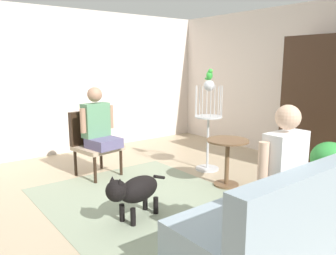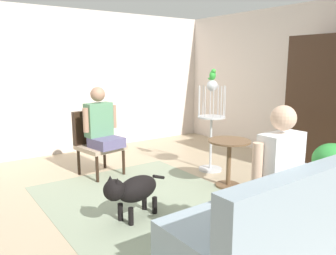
{
  "view_description": "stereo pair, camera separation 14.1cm",
  "coord_description": "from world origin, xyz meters",
  "px_view_note": "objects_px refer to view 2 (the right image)",
  "views": [
    {
      "loc": [
        2.98,
        -2.14,
        1.64
      ],
      "look_at": [
        -0.05,
        0.2,
        0.9
      ],
      "focal_mm": 35.89,
      "sensor_mm": 36.0,
      "label": 1
    },
    {
      "loc": [
        3.07,
        -2.02,
        1.64
      ],
      "look_at": [
        -0.05,
        0.2,
        0.9
      ],
      "focal_mm": 35.89,
      "sensor_mm": 36.0,
      "label": 2
    }
  ],
  "objects_px": {
    "potted_plant": "(331,170)",
    "armoire_cabinet": "(323,106)",
    "parrot": "(213,75)",
    "armchair": "(95,138)",
    "round_end_table": "(229,156)",
    "dog": "(133,190)",
    "person_on_armchair": "(101,124)",
    "person_on_couch": "(275,170)",
    "couch": "(277,226)",
    "bird_cage_stand": "(211,123)"
  },
  "relations": [
    {
      "from": "person_on_couch",
      "to": "person_on_armchair",
      "type": "height_order",
      "value": "person_on_couch"
    },
    {
      "from": "round_end_table",
      "to": "armoire_cabinet",
      "type": "bearing_deg",
      "value": 76.38
    },
    {
      "from": "person_on_armchair",
      "to": "armchair",
      "type": "bearing_deg",
      "value": -169.97
    },
    {
      "from": "couch",
      "to": "person_on_couch",
      "type": "relative_size",
      "value": 2.09
    },
    {
      "from": "potted_plant",
      "to": "bird_cage_stand",
      "type": "bearing_deg",
      "value": -175.77
    },
    {
      "from": "person_on_couch",
      "to": "dog",
      "type": "height_order",
      "value": "person_on_couch"
    },
    {
      "from": "couch",
      "to": "dog",
      "type": "xyz_separation_m",
      "value": [
        -1.36,
        -0.59,
        0.01
      ]
    },
    {
      "from": "person_on_couch",
      "to": "person_on_armchair",
      "type": "relative_size",
      "value": 1.02
    },
    {
      "from": "potted_plant",
      "to": "parrot",
      "type": "bearing_deg",
      "value": -175.77
    },
    {
      "from": "parrot",
      "to": "round_end_table",
      "type": "bearing_deg",
      "value": -23.46
    },
    {
      "from": "round_end_table",
      "to": "potted_plant",
      "type": "height_order",
      "value": "potted_plant"
    },
    {
      "from": "couch",
      "to": "person_on_couch",
      "type": "height_order",
      "value": "person_on_couch"
    },
    {
      "from": "dog",
      "to": "couch",
      "type": "bearing_deg",
      "value": 23.33
    },
    {
      "from": "potted_plant",
      "to": "armoire_cabinet",
      "type": "distance_m",
      "value": 1.47
    },
    {
      "from": "armchair",
      "to": "person_on_couch",
      "type": "bearing_deg",
      "value": 4.66
    },
    {
      "from": "person_on_armchair",
      "to": "dog",
      "type": "bearing_deg",
      "value": -12.84
    },
    {
      "from": "person_on_couch",
      "to": "round_end_table",
      "type": "bearing_deg",
      "value": 146.21
    },
    {
      "from": "potted_plant",
      "to": "person_on_couch",
      "type": "bearing_deg",
      "value": -78.93
    },
    {
      "from": "couch",
      "to": "armchair",
      "type": "bearing_deg",
      "value": -174.9
    },
    {
      "from": "person_on_couch",
      "to": "dog",
      "type": "bearing_deg",
      "value": -157.09
    },
    {
      "from": "couch",
      "to": "armchair",
      "type": "distance_m",
      "value": 3.06
    },
    {
      "from": "bird_cage_stand",
      "to": "potted_plant",
      "type": "relative_size",
      "value": 1.82
    },
    {
      "from": "dog",
      "to": "potted_plant",
      "type": "xyz_separation_m",
      "value": [
        1.06,
        1.94,
        0.13
      ]
    },
    {
      "from": "bird_cage_stand",
      "to": "person_on_couch",
      "type": "bearing_deg",
      "value": -30.7
    },
    {
      "from": "parrot",
      "to": "potted_plant",
      "type": "relative_size",
      "value": 0.22
    },
    {
      "from": "potted_plant",
      "to": "armchair",
      "type": "bearing_deg",
      "value": -149.29
    },
    {
      "from": "person_on_armchair",
      "to": "dog",
      "type": "distance_m",
      "value": 1.62
    },
    {
      "from": "parrot",
      "to": "armchair",
      "type": "bearing_deg",
      "value": -121.49
    },
    {
      "from": "bird_cage_stand",
      "to": "parrot",
      "type": "bearing_deg",
      "value": 0.0
    },
    {
      "from": "couch",
      "to": "parrot",
      "type": "xyz_separation_m",
      "value": [
        -2.13,
        1.22,
        1.15
      ]
    },
    {
      "from": "armoire_cabinet",
      "to": "dog",
      "type": "bearing_deg",
      "value": -95.04
    },
    {
      "from": "armchair",
      "to": "parrot",
      "type": "height_order",
      "value": "parrot"
    },
    {
      "from": "person_on_armchair",
      "to": "armoire_cabinet",
      "type": "distance_m",
      "value": 3.25
    },
    {
      "from": "armchair",
      "to": "round_end_table",
      "type": "bearing_deg",
      "value": 37.39
    },
    {
      "from": "round_end_table",
      "to": "bird_cage_stand",
      "type": "height_order",
      "value": "bird_cage_stand"
    },
    {
      "from": "dog",
      "to": "round_end_table",
      "type": "bearing_deg",
      "value": 93.83
    },
    {
      "from": "round_end_table",
      "to": "couch",
      "type": "bearing_deg",
      "value": -32.47
    },
    {
      "from": "round_end_table",
      "to": "dog",
      "type": "relative_size",
      "value": 0.76
    },
    {
      "from": "potted_plant",
      "to": "dog",
      "type": "bearing_deg",
      "value": -118.63
    },
    {
      "from": "person_on_armchair",
      "to": "parrot",
      "type": "height_order",
      "value": "parrot"
    },
    {
      "from": "round_end_table",
      "to": "potted_plant",
      "type": "xyz_separation_m",
      "value": [
        1.16,
        0.42,
        0.03
      ]
    },
    {
      "from": "couch",
      "to": "armoire_cabinet",
      "type": "relative_size",
      "value": 0.9
    },
    {
      "from": "potted_plant",
      "to": "armoire_cabinet",
      "type": "bearing_deg",
      "value": 125.43
    },
    {
      "from": "dog",
      "to": "parrot",
      "type": "xyz_separation_m",
      "value": [
        -0.76,
        1.81,
        1.14
      ]
    },
    {
      "from": "armchair",
      "to": "bird_cage_stand",
      "type": "xyz_separation_m",
      "value": [
        0.91,
        1.49,
        0.2
      ]
    },
    {
      "from": "couch",
      "to": "person_on_armchair",
      "type": "height_order",
      "value": "person_on_armchair"
    },
    {
      "from": "person_on_couch",
      "to": "parrot",
      "type": "bearing_deg",
      "value": 149.26
    },
    {
      "from": "couch",
      "to": "round_end_table",
      "type": "distance_m",
      "value": 1.74
    },
    {
      "from": "armchair",
      "to": "round_end_table",
      "type": "height_order",
      "value": "armchair"
    },
    {
      "from": "dog",
      "to": "armchair",
      "type": "bearing_deg",
      "value": 169.29
    }
  ]
}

